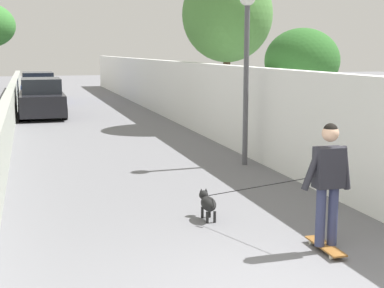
% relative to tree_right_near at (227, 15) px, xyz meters
% --- Properties ---
extents(ground_plane, '(80.00, 80.00, 0.00)m').
position_rel_tree_right_near_xyz_m(ground_plane, '(1.00, 4.30, -3.83)').
color(ground_plane, slate).
extents(wall_left, '(48.00, 0.30, 1.21)m').
position_rel_tree_right_near_xyz_m(wall_left, '(-1.00, 7.29, -3.22)').
color(wall_left, '#999E93').
rests_on(wall_left, ground).
extents(fence_right, '(48.00, 0.30, 2.24)m').
position_rel_tree_right_near_xyz_m(fence_right, '(-1.00, 1.31, -2.71)').
color(fence_right, white).
rests_on(fence_right, ground).
extents(tree_right_near, '(3.09, 3.09, 5.46)m').
position_rel_tree_right_near_xyz_m(tree_right_near, '(0.00, 0.00, 0.00)').
color(tree_right_near, '#473523').
rests_on(tree_right_near, ground).
extents(tree_right_distant, '(1.87, 1.87, 3.19)m').
position_rel_tree_right_near_xyz_m(tree_right_distant, '(-5.50, 0.06, -1.47)').
color(tree_right_distant, '#473523').
rests_on(tree_right_distant, ground).
extents(lamp_post, '(0.36, 0.36, 3.97)m').
position_rel_tree_right_near_xyz_m(lamp_post, '(-6.25, 1.86, -1.08)').
color(lamp_post, '#4C4C51').
rests_on(lamp_post, ground).
extents(skateboard, '(0.81, 0.23, 0.08)m').
position_rel_tree_right_near_xyz_m(skateboard, '(-11.69, 2.94, -3.76)').
color(skateboard, brown).
rests_on(skateboard, ground).
extents(person_skateboarder, '(0.23, 0.71, 1.64)m').
position_rel_tree_right_near_xyz_m(person_skateboarder, '(-11.69, 2.94, -2.79)').
color(person_skateboarder, '#333859').
rests_on(person_skateboarder, skateboard).
extents(dog, '(2.07, 1.19, 1.06)m').
position_rel_tree_right_near_xyz_m(dog, '(-9.95, 4.01, -3.56)').
color(dog, black).
rests_on(dog, ground).
extents(car_near, '(4.15, 1.80, 1.54)m').
position_rel_tree_right_near_xyz_m(car_near, '(4.75, 6.14, -3.12)').
color(car_near, black).
rests_on(car_near, ground).
extents(car_far, '(4.34, 1.80, 1.54)m').
position_rel_tree_right_near_xyz_m(car_far, '(11.12, 6.14, -3.11)').
color(car_far, navy).
rests_on(car_far, ground).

